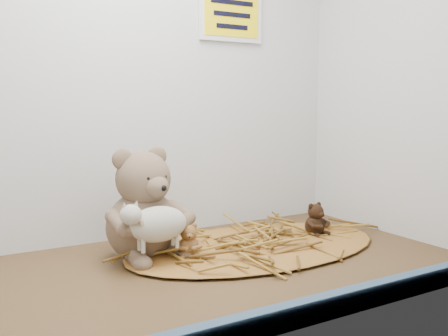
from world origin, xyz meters
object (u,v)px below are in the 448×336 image
main_teddy (142,203)px  mini_teddy_tan (188,238)px  toy_lamb (158,224)px  mini_teddy_brown (315,217)px

main_teddy → mini_teddy_tan: 12.35cm
toy_lamb → mini_teddy_brown: toy_lamb is taller
main_teddy → mini_teddy_brown: 42.42cm
mini_teddy_tan → mini_teddy_brown: 34.11cm
main_teddy → mini_teddy_tan: (7.23, -7.09, -7.06)cm
toy_lamb → mini_teddy_tan: bearing=10.1°
main_teddy → mini_teddy_tan: bearing=-56.0°
main_teddy → mini_teddy_tan: main_teddy is taller
toy_lamb → mini_teddy_tan: toy_lamb is taller
mini_teddy_tan → mini_teddy_brown: bearing=20.7°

